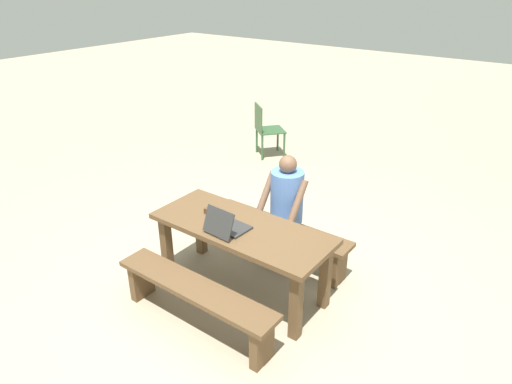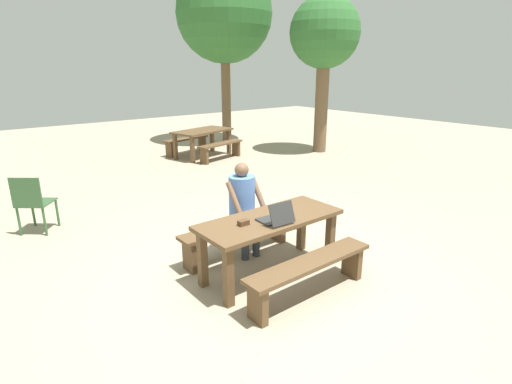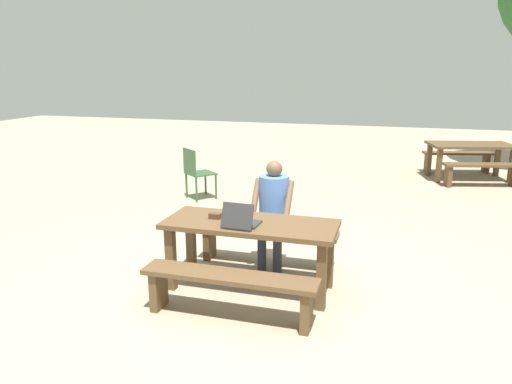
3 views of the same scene
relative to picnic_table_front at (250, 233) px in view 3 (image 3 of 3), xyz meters
The scene contains 11 objects.
ground_plane 0.60m from the picnic_table_front, ahead, with size 30.00×30.00×0.00m, color tan.
picnic_table_front is the anchor object (origin of this frame).
bench_near 0.71m from the picnic_table_front, 90.00° to the right, with size 1.63×0.30×0.43m.
bench_far 0.71m from the picnic_table_front, 90.00° to the left, with size 1.63×0.30×0.43m.
laptop 0.24m from the picnic_table_front, 106.79° to the right, with size 0.34×0.36×0.25m.
small_pouch 0.41m from the picnic_table_front, behind, with size 0.12×0.07×0.06m.
person_seated 0.64m from the picnic_table_front, 82.78° to the left, with size 0.45×0.43×1.24m.
plastic_chair 3.67m from the picnic_table_front, 121.69° to the left, with size 0.62×0.62×0.89m.
picnic_table_mid 6.74m from the picnic_table_front, 65.41° to the left, with size 1.78×1.22×0.73m.
bench_mid_south 6.25m from the picnic_table_front, 61.63° to the left, with size 1.49×0.65×0.45m.
bench_mid_north 7.27m from the picnic_table_front, 68.65° to the left, with size 1.49×0.65×0.45m.
Camera 3 is at (1.37, -4.47, 2.24)m, focal length 34.12 mm.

